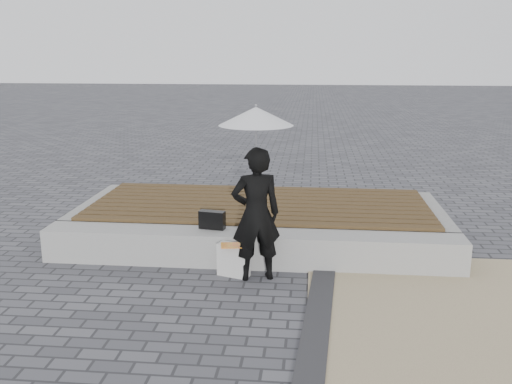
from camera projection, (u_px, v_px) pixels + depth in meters
The scene contains 10 objects.
ground at pixel (231, 326), 5.22m from camera, with size 80.00×80.00×0.00m, color #545359.
edging_band at pixel (312, 357), 4.65m from camera, with size 0.25×5.20×0.04m, color #2D2D2F.
seating_ledge at pixel (250, 248), 6.71m from camera, with size 5.00×0.45×0.40m, color #9A9995.
timber_platform at pixel (260, 219), 7.87m from camera, with size 5.00×2.00×0.40m, color #9E9D98.
timber_decking at pixel (260, 204), 7.82m from camera, with size 4.60×2.00×0.04m, color brown, non-canonical shape.
woman at pixel (256, 214), 6.14m from camera, with size 0.55×0.36×1.50m, color black.
parasol at pixel (256, 116), 5.88m from camera, with size 0.79×0.79×1.01m.
handbag at pixel (212, 220), 6.76m from camera, with size 0.31×0.11×0.22m, color black.
canvas_tote at pixel (234, 260), 6.36m from camera, with size 0.36×0.15×0.37m, color #BCBBB7.
magazine at pixel (233, 245), 6.26m from camera, with size 0.26×0.19×0.01m, color #F92C2D.
Camera 1 is at (0.71, -4.71, 2.47)m, focal length 39.47 mm.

